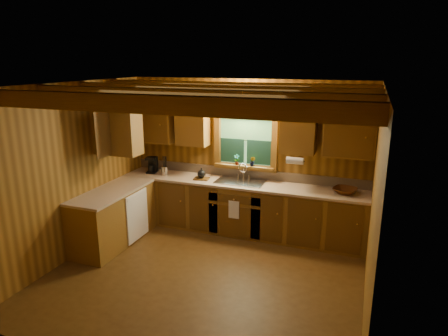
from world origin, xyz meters
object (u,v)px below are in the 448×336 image
at_px(sink, 240,184).
at_px(wicker_basket, 345,191).
at_px(cutting_board, 202,179).
at_px(coffee_maker, 152,165).

bearing_deg(sink, wicker_basket, -0.38).
bearing_deg(cutting_board, wicker_basket, -6.31).
bearing_deg(wicker_basket, cutting_board, -178.39).
relative_size(sink, wicker_basket, 2.29).
distance_m(cutting_board, wicker_basket, 2.39).
bearing_deg(sink, cutting_board, -173.46).
bearing_deg(coffee_maker, sink, -12.80).
bearing_deg(coffee_maker, cutting_board, -17.56).
relative_size(coffee_maker, cutting_board, 1.14).
distance_m(sink, coffee_maker, 1.72).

